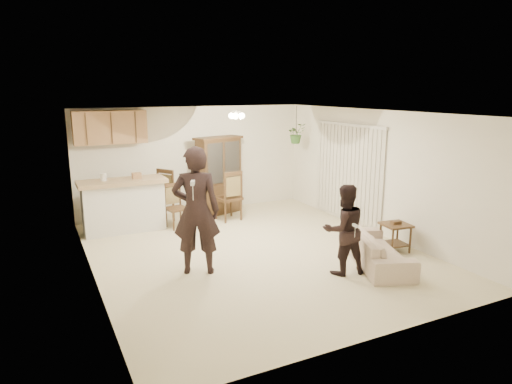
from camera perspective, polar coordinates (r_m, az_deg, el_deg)
name	(u,v)px	position (r m, az deg, el deg)	size (l,w,h in m)	color
floor	(254,252)	(8.33, -0.21, -7.57)	(6.50, 6.50, 0.00)	beige
ceiling	(254,113)	(7.82, -0.22, 9.87)	(5.50, 6.50, 0.02)	white
wall_back	(194,160)	(10.95, -7.75, 4.01)	(5.50, 0.02, 2.50)	silver
wall_front	(381,238)	(5.36, 15.37, -5.58)	(5.50, 0.02, 2.50)	silver
wall_left	(89,202)	(7.24, -20.16, -1.17)	(0.02, 6.50, 2.50)	silver
wall_right	(377,173)	(9.50, 14.86, 2.36)	(0.02, 6.50, 2.50)	silver
breakfast_bar	(124,208)	(9.79, -16.20, -1.91)	(1.60, 0.55, 1.00)	silver
bar_top	(122,182)	(9.68, -16.40, 1.25)	(1.75, 0.70, 0.08)	#9D825E
upper_cabinets	(110,127)	(10.23, -17.78, 7.71)	(1.50, 0.34, 0.70)	brown
vertical_blinds	(347,173)	(10.18, 11.33, 2.36)	(0.06, 2.30, 2.10)	beige
ceiling_fixture	(236,115)	(9.00, -2.48, 9.60)	(0.36, 0.36, 0.20)	beige
hanging_plant	(296,133)	(11.08, 5.04, 7.30)	(0.43, 0.37, 0.48)	#2C5723
plant_cord	(296,120)	(11.05, 5.07, 8.98)	(0.01, 0.01, 0.65)	#29231E
sofa	(378,243)	(7.95, 14.97, -6.23)	(1.87, 0.73, 0.73)	beige
adult	(196,218)	(7.26, -7.46, -3.30)	(0.66, 0.43, 1.80)	black
child	(344,233)	(7.36, 10.93, -5.03)	(0.66, 0.51, 1.35)	black
china_hutch	(219,176)	(10.76, -4.66, 2.02)	(1.23, 0.75, 1.82)	#332212
side_table	(395,237)	(8.70, 16.99, -5.39)	(0.53, 0.53, 0.57)	#332212
chair_bar	(177,215)	(9.86, -9.84, -2.91)	(0.48, 0.48, 0.94)	#332212
chair_hutch_left	(160,208)	(10.29, -11.96, -1.97)	(0.71, 0.71, 1.16)	#332212
chair_hutch_right	(228,206)	(10.30, -3.48, -1.74)	(0.57, 0.57, 1.13)	#332212
controller_adult	(193,183)	(6.64, -7.93, 1.14)	(0.05, 0.18, 0.05)	white
controller_child	(355,226)	(7.01, 12.31, -4.13)	(0.04, 0.13, 0.04)	white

